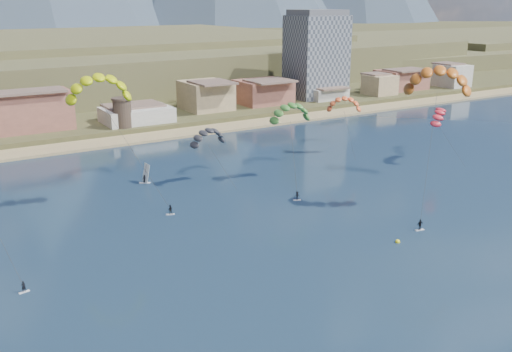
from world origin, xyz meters
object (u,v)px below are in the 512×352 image
(kitesurfer_green, at_px, (291,110))
(kitesurfer_orange, at_px, (439,76))
(watchtower, at_px, (122,112))
(buoy, at_px, (398,242))
(kitesurfer_yellow, at_px, (99,84))
(apartment_tower, at_px, (316,55))
(windsurfer, at_px, (145,177))

(kitesurfer_green, bearing_deg, kitesurfer_orange, -63.86)
(watchtower, bearing_deg, buoy, -82.69)
(watchtower, bearing_deg, kitesurfer_yellow, -111.29)
(apartment_tower, relative_size, kitesurfer_yellow, 1.19)
(apartment_tower, relative_size, windsurfer, 7.77)
(apartment_tower, xyz_separation_m, kitesurfer_orange, (-49.78, -100.83, 6.40))
(watchtower, height_order, kitesurfer_yellow, kitesurfer_yellow)
(apartment_tower, distance_m, kitesurfer_yellow, 124.00)
(watchtower, relative_size, kitesurfer_orange, 0.30)
(kitesurfer_yellow, bearing_deg, kitesurfer_orange, -30.28)
(kitesurfer_yellow, relative_size, kitesurfer_orange, 0.95)
(apartment_tower, xyz_separation_m, watchtower, (-80.00, -14.00, -11.45))
(watchtower, distance_m, windsurfer, 48.32)
(apartment_tower, distance_m, buoy, 131.18)
(buoy, bearing_deg, watchtower, 97.31)
(apartment_tower, relative_size, watchtower, 3.72)
(kitesurfer_orange, bearing_deg, buoy, -150.14)
(kitesurfer_yellow, height_order, windsurfer, kitesurfer_yellow)
(kitesurfer_green, height_order, buoy, kitesurfer_green)
(watchtower, bearing_deg, kitesurfer_green, -74.14)
(watchtower, bearing_deg, kitesurfer_orange, -70.81)
(buoy, bearing_deg, kitesurfer_orange, 29.86)
(kitesurfer_yellow, xyz_separation_m, kitesurfer_orange, (52.19, -30.47, 1.23))
(apartment_tower, distance_m, watchtower, 82.02)
(kitesurfer_yellow, distance_m, kitesurfer_green, 39.97)
(windsurfer, bearing_deg, apartment_tower, 33.71)
(windsurfer, bearing_deg, buoy, -64.94)
(watchtower, distance_m, buoy, 98.04)
(watchtower, xyz_separation_m, kitesurfer_green, (17.03, -59.96, 8.66))
(kitesurfer_yellow, relative_size, buoy, 35.53)
(apartment_tower, height_order, windsurfer, apartment_tower)
(apartment_tower, xyz_separation_m, kitesurfer_green, (-62.97, -73.96, -2.79))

